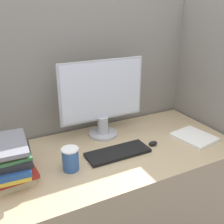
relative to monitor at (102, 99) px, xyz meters
The scene contains 9 objects.
cubicle_panel_rear 0.29m from the monitor, 102.67° to the left, with size 2.02×0.04×1.69m.
cubicle_panel_right 0.85m from the monitor, 13.59° to the right, with size 0.04×0.83×1.69m.
desk 0.69m from the monitor, 101.36° to the right, with size 1.62×0.77×0.78m.
monitor is the anchor object (origin of this frame).
keyboard 0.38m from the monitor, 95.82° to the right, with size 0.39×0.15×0.02m.
mouse 0.44m from the monitor, 51.64° to the right, with size 0.06×0.04×0.03m.
coffee_cup 0.49m from the monitor, 138.18° to the right, with size 0.10×0.10×0.13m.
book_stack 0.71m from the monitor, 159.50° to the right, with size 0.26×0.32×0.21m.
paper_pile 0.68m from the monitor, 31.97° to the right, with size 0.26×0.29×0.02m.
Camera 1 is at (-0.65, -0.89, 1.61)m, focal length 42.00 mm.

